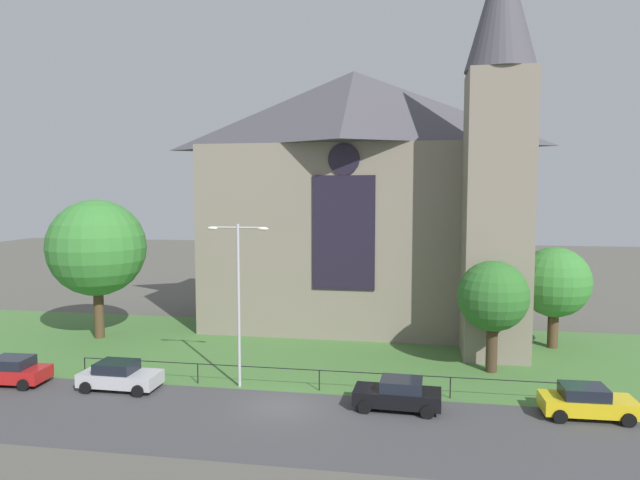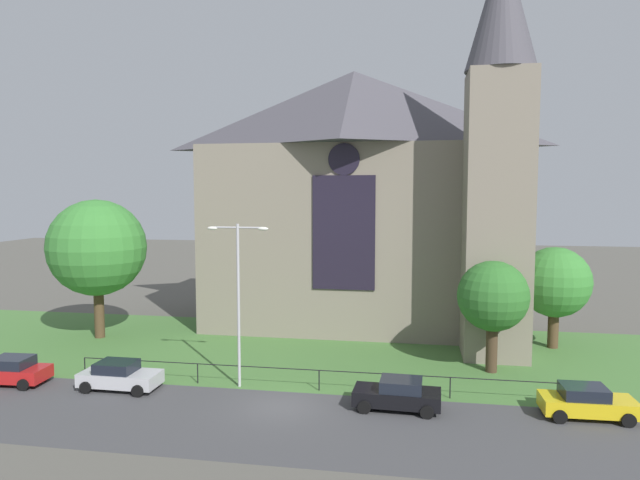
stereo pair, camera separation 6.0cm
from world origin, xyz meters
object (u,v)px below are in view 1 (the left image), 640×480
object	(u,v)px
tree_left_far	(97,248)
parked_car_black	(398,394)
church_building	(362,195)
tree_right_far	(555,282)
parked_car_yellow	(587,402)
streetlamp_near	(238,285)
parked_car_silver	(120,376)
tree_right_near	(493,297)
parked_car_red	(9,371)

from	to	relation	value
tree_left_far	parked_car_black	xyz separation A→B (m)	(21.81, -10.08, -5.79)
church_building	tree_right_far	bearing A→B (deg)	-19.37
parked_car_black	parked_car_yellow	xyz separation A→B (m)	(8.75, 0.45, 0.00)
tree_right_far	streetlamp_near	size ratio (longest dim) A/B	0.78
parked_car_silver	parked_car_black	bearing A→B (deg)	-0.76
tree_right_far	parked_car_black	xyz separation A→B (m)	(-10.02, -12.74, -3.72)
tree_right_near	parked_car_red	bearing A→B (deg)	-165.89
streetlamp_near	parked_car_yellow	size ratio (longest dim) A/B	2.09
tree_right_far	parked_car_silver	world-z (taller)	tree_right_far
tree_left_far	tree_right_far	size ratio (longest dim) A/B	1.46
tree_right_near	parked_car_yellow	size ratio (longest dim) A/B	1.55
church_building	tree_right_near	bearing A→B (deg)	-51.17
tree_left_far	tree_right_near	size ratio (longest dim) A/B	1.52
parked_car_silver	parked_car_black	xyz separation A→B (m)	(14.79, -0.29, 0.00)
church_building	parked_car_red	world-z (taller)	church_building
tree_left_far	tree_right_near	bearing A→B (deg)	-7.13
parked_car_silver	church_building	bearing A→B (deg)	56.94
parked_car_yellow	parked_car_red	bearing A→B (deg)	179.19
church_building	parked_car_red	xyz separation A→B (m)	(-17.75, -17.42, -9.53)
tree_right_near	parked_car_black	distance (m)	9.28
parked_car_red	parked_car_yellow	distance (m)	29.95
tree_right_far	streetlamp_near	distance (m)	21.63
tree_left_far	parked_car_yellow	world-z (taller)	tree_left_far
tree_right_far	tree_left_far	bearing A→B (deg)	-175.22
tree_left_far	streetlamp_near	bearing A→B (deg)	-32.08
tree_left_far	parked_car_yellow	bearing A→B (deg)	-17.49
parked_car_yellow	tree_right_near	bearing A→B (deg)	117.84
tree_right_near	parked_car_red	world-z (taller)	tree_right_near
parked_car_silver	tree_right_near	bearing A→B (deg)	18.12
parked_car_black	tree_right_near	bearing A→B (deg)	-125.60
streetlamp_near	parked_car_yellow	distance (m)	18.06
tree_right_near	tree_right_far	bearing A→B (deg)	51.60
parked_car_red	parked_car_silver	world-z (taller)	same
church_building	streetlamp_near	world-z (taller)	church_building
parked_car_red	parked_car_black	size ratio (longest dim) A/B	1.00
church_building	parked_car_yellow	distance (m)	23.01
streetlamp_near	parked_car_black	bearing A→B (deg)	-11.81
tree_left_far	tree_right_far	world-z (taller)	tree_left_far
tree_right_near	parked_car_silver	world-z (taller)	tree_right_near
tree_right_far	streetlamp_near	xyz separation A→B (m)	(-18.62, -10.95, 1.12)
tree_right_near	parked_car_red	size ratio (longest dim) A/B	1.54
tree_right_near	parked_car_yellow	distance (m)	8.08
parked_car_black	parked_car_yellow	world-z (taller)	same
tree_right_far	parked_car_red	distance (m)	33.90
tree_left_far	streetlamp_near	xyz separation A→B (m)	(13.22, -8.28, -0.96)
church_building	parked_car_black	world-z (taller)	church_building
tree_right_near	parked_car_silver	distance (m)	21.35
church_building	parked_car_black	bearing A→B (deg)	-78.86
tree_right_far	parked_car_silver	bearing A→B (deg)	-153.35
church_building	tree_left_far	bearing A→B (deg)	-158.06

